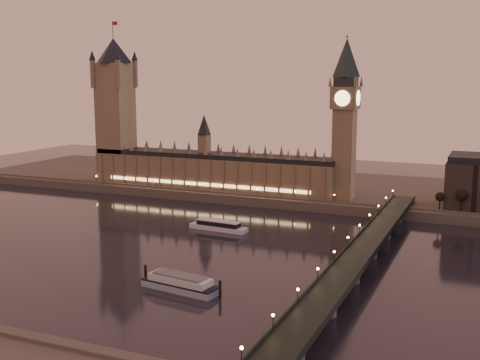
% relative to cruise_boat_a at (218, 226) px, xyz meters
% --- Properties ---
extents(ground, '(700.00, 700.00, 0.00)m').
position_rel_cruise_boat_a_xyz_m(ground, '(-4.68, -36.99, -2.38)').
color(ground, black).
rests_on(ground, ground).
extents(far_embankment, '(560.00, 130.00, 6.00)m').
position_rel_cruise_boat_a_xyz_m(far_embankment, '(25.32, 128.01, 0.62)').
color(far_embankment, '#423D35').
rests_on(far_embankment, ground).
extents(palace_of_westminster, '(180.00, 26.62, 52.00)m').
position_rel_cruise_boat_a_xyz_m(palace_of_westminster, '(-44.81, 84.00, 19.33)').
color(palace_of_westminster, brown).
rests_on(palace_of_westminster, ground).
extents(victoria_tower, '(31.68, 31.68, 118.00)m').
position_rel_cruise_boat_a_xyz_m(victoria_tower, '(-124.68, 84.01, 63.41)').
color(victoria_tower, brown).
rests_on(victoria_tower, ground).
extents(big_ben, '(17.68, 17.68, 104.00)m').
position_rel_cruise_boat_a_xyz_m(big_ben, '(49.31, 84.00, 61.57)').
color(big_ben, brown).
rests_on(big_ben, ground).
extents(westminster_bridge, '(13.20, 260.00, 15.30)m').
position_rel_cruise_boat_a_xyz_m(westminster_bridge, '(86.93, -36.99, 3.14)').
color(westminster_bridge, black).
rests_on(westminster_bridge, ground).
extents(bare_tree_0, '(5.75, 5.75, 11.69)m').
position_rel_cruise_boat_a_xyz_m(bare_tree_0, '(110.42, 72.01, 12.34)').
color(bare_tree_0, black).
rests_on(bare_tree_0, ground).
extents(bare_tree_1, '(5.75, 5.75, 11.69)m').
position_rel_cruise_boat_a_xyz_m(bare_tree_1, '(124.31, 72.01, 12.34)').
color(bare_tree_1, black).
rests_on(bare_tree_1, ground).
extents(cruise_boat_a, '(34.19, 9.67, 5.40)m').
position_rel_cruise_boat_a_xyz_m(cruise_boat_a, '(0.00, 0.00, 0.00)').
color(cruise_boat_a, silver).
rests_on(cruise_boat_a, ground).
extents(moored_barge, '(37.79, 13.71, 6.99)m').
position_rel_cruise_boat_a_xyz_m(moored_barge, '(26.93, -92.37, 0.57)').
color(moored_barge, '#889DAE').
rests_on(moored_barge, ground).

